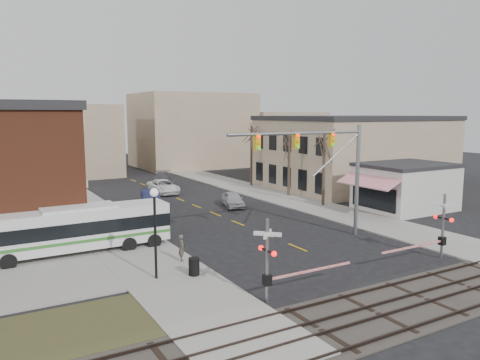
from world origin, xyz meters
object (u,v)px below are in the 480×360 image
object	(u,v)px
rr_crossing_west	(275,260)
car_c	(163,187)
transit_bus	(79,228)
pedestrian_far	(109,232)
car_d	(162,179)
traffic_signal_mast	(326,158)
trash_bin	(194,266)
car_a	(233,199)
rr_crossing_east	(438,228)
street_lamp	(155,215)
car_b	(150,196)
pedestrian_near	(182,248)

from	to	relation	value
rr_crossing_west	car_c	xyz separation A→B (m)	(6.15, 31.06, -1.22)
transit_bus	pedestrian_far	world-z (taller)	transit_bus
car_d	car_c	bearing A→B (deg)	-86.01
traffic_signal_mast	trash_bin	size ratio (longest dim) A/B	11.34
traffic_signal_mast	car_a	xyz separation A→B (m)	(0.13, 13.48, -5.07)
rr_crossing_east	car_c	bearing A→B (deg)	100.92
street_lamp	car_b	distance (m)	21.75
traffic_signal_mast	rr_crossing_east	distance (m)	8.40
transit_bus	trash_bin	size ratio (longest dim) A/B	11.83
transit_bus	car_d	bearing A→B (deg)	58.92
rr_crossing_east	car_d	xyz separation A→B (m)	(-4.12, 35.93, -1.16)
car_a	pedestrian_near	size ratio (longest dim) A/B	2.61
street_lamp	car_a	size ratio (longest dim) A/B	1.16
street_lamp	traffic_signal_mast	bearing A→B (deg)	7.94
car_c	car_d	bearing A→B (deg)	72.70
traffic_signal_mast	car_a	world-z (taller)	traffic_signal_mast
rr_crossing_east	car_d	world-z (taller)	rr_crossing_east
car_a	car_d	bearing A→B (deg)	112.30
rr_crossing_east	street_lamp	world-z (taller)	street_lamp
trash_bin	car_c	bearing A→B (deg)	72.78
transit_bus	street_lamp	size ratio (longest dim) A/B	2.32
trash_bin	car_d	bearing A→B (deg)	72.45
rr_crossing_west	pedestrian_near	xyz separation A→B (m)	(-1.60, 7.43, -1.05)
rr_crossing_east	car_c	distance (m)	31.32
trash_bin	pedestrian_near	size ratio (longest dim) A/B	0.59
transit_bus	rr_crossing_east	xyz separation A→B (m)	(18.50, -12.06, 0.32)
street_lamp	pedestrian_near	size ratio (longest dim) A/B	3.03
rr_crossing_west	rr_crossing_east	distance (m)	12.08
car_d	pedestrian_far	bearing A→B (deg)	-94.76
trash_bin	pedestrian_far	xyz separation A→B (m)	(-2.47, 8.05, 0.46)
rr_crossing_west	car_c	size ratio (longest dim) A/B	1.04
car_a	rr_crossing_west	bearing A→B (deg)	-96.22
street_lamp	car_d	distance (m)	33.21
trash_bin	car_d	world-z (taller)	car_d
street_lamp	car_c	size ratio (longest dim) A/B	0.90
street_lamp	car_b	size ratio (longest dim) A/B	1.06
trash_bin	pedestrian_near	distance (m)	2.64
car_a	pedestrian_near	world-z (taller)	pedestrian_near
rr_crossing_west	car_a	size ratio (longest dim) A/B	1.34
car_b	pedestrian_near	world-z (taller)	pedestrian_near
car_c	trash_bin	bearing A→B (deg)	-105.30
transit_bus	trash_bin	xyz separation A→B (m)	(4.45, -7.56, -1.05)
car_b	car_a	bearing A→B (deg)	155.41
car_a	car_d	distance (m)	15.65
rr_crossing_west	street_lamp	distance (m)	6.83
traffic_signal_mast	car_a	size ratio (longest dim) A/B	2.58
rr_crossing_east	car_a	world-z (taller)	rr_crossing_east
pedestrian_near	trash_bin	bearing A→B (deg)	-172.63
trash_bin	traffic_signal_mast	bearing A→B (deg)	12.01
transit_bus	car_b	world-z (taller)	transit_bus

